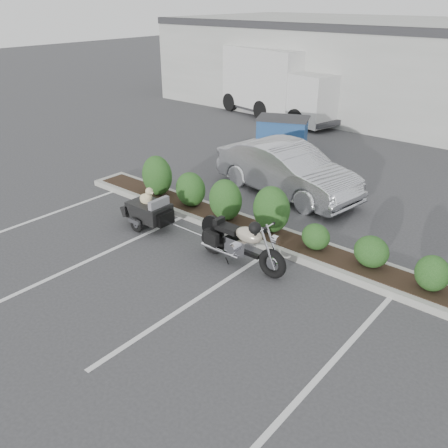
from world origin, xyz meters
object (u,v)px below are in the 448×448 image
Objects in this scene: dumpster at (282,133)px; delivery_truck at (281,85)px; motorcycle at (241,244)px; sedan at (287,170)px; pet_trailer at (149,210)px.

delivery_truck is (-2.89, 4.20, 0.82)m from dumpster.
sedan is (-1.42, 3.86, 0.21)m from motorcycle.
dumpster is 0.31× the size of delivery_truck.
pet_trailer is 0.25× the size of delivery_truck.
sedan reaches higher than dumpster.
motorcycle is 1.26× the size of pet_trailer.
pet_trailer is 7.34m from dumpster.
motorcycle reaches higher than dumpster.
delivery_truck is at bearing 43.73° from sedan.
motorcycle is at bearing -86.54° from dumpster.
pet_trailer is 0.40× the size of sedan.
sedan reaches higher than pet_trailer.
delivery_truck is (-3.95, 11.47, 0.98)m from pet_trailer.
sedan is 4.20m from dumpster.
delivery_truck is (-5.32, 7.63, 0.71)m from sedan.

